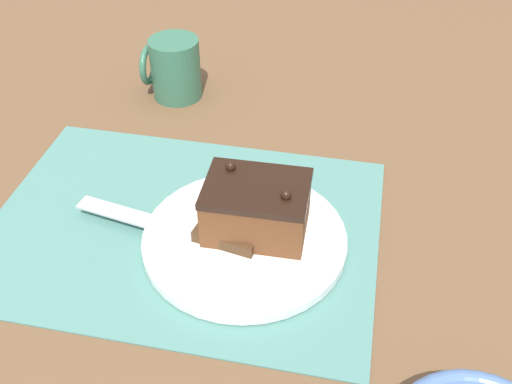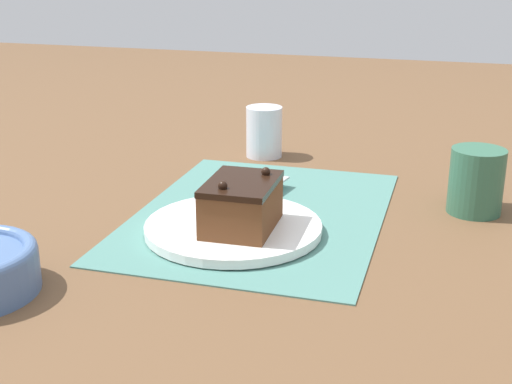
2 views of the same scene
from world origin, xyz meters
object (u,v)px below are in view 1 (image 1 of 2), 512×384
object	(u,v)px
chocolate_cake	(257,204)
serving_knife	(194,232)
coffee_mug	(174,68)
cake_plate	(245,239)

from	to	relation	value
chocolate_cake	serving_knife	bearing A→B (deg)	24.83
serving_knife	coffee_mug	distance (m)	0.34
cake_plate	coffee_mug	xyz separation A→B (m)	(0.18, -0.30, 0.04)
coffee_mug	serving_knife	bearing A→B (deg)	110.99
chocolate_cake	cake_plate	bearing A→B (deg)	61.15
chocolate_cake	serving_knife	size ratio (longest dim) A/B	0.52
chocolate_cake	coffee_mug	world-z (taller)	coffee_mug
chocolate_cake	coffee_mug	xyz separation A→B (m)	(0.19, -0.28, -0.00)
serving_knife	cake_plate	bearing A→B (deg)	-68.23
chocolate_cake	serving_knife	xyz separation A→B (m)	(0.07, 0.03, -0.03)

